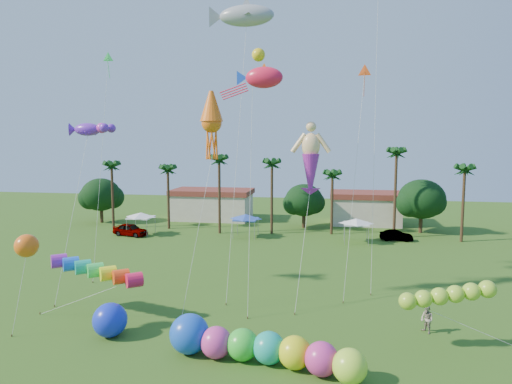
% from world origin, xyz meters
% --- Properties ---
extents(tree_line, '(69.46, 8.91, 11.00)m').
position_xyz_m(tree_line, '(3.57, 44.00, 4.28)').
color(tree_line, '#3A2819').
rests_on(tree_line, ground).
extents(buildings_row, '(35.00, 7.00, 4.00)m').
position_xyz_m(buildings_row, '(-3.09, 50.00, 2.00)').
color(buildings_row, beige).
rests_on(buildings_row, ground).
extents(tent_row, '(31.00, 4.00, 0.60)m').
position_xyz_m(tent_row, '(-6.00, 36.33, 2.75)').
color(tent_row, white).
rests_on(tent_row, ground).
extents(car_a, '(5.11, 3.02, 1.63)m').
position_xyz_m(car_a, '(-21.23, 35.36, 0.82)').
color(car_a, '#4C4C54').
rests_on(car_a, ground).
extents(car_b, '(4.05, 1.51, 1.32)m').
position_xyz_m(car_b, '(13.06, 38.17, 0.66)').
color(car_b, '#4C4C54').
rests_on(car_b, ground).
extents(spectator_b, '(1.06, 1.12, 1.83)m').
position_xyz_m(spectator_b, '(11.34, 9.66, 0.91)').
color(spectator_b, '#9F9385').
rests_on(spectator_b, ground).
extents(caterpillar_inflatable, '(11.47, 4.16, 2.34)m').
position_xyz_m(caterpillar_inflatable, '(1.07, 3.70, 0.98)').
color(caterpillar_inflatable, '#D93999').
rests_on(caterpillar_inflatable, ground).
extents(blue_ball, '(2.18, 2.18, 2.18)m').
position_xyz_m(blue_ball, '(-8.71, 5.67, 1.09)').
color(blue_ball, '#182EDC').
rests_on(blue_ball, ground).
extents(rainbow_tube, '(9.08, 4.46, 3.48)m').
position_xyz_m(rainbow_tube, '(-10.07, 8.23, 2.96)').
color(rainbow_tube, '#ED1A4B').
rests_on(rainbow_tube, ground).
extents(green_worm, '(9.84, 1.60, 3.61)m').
position_xyz_m(green_worm, '(9.66, 6.98, 2.98)').
color(green_worm, '#9CD32E').
rests_on(green_worm, ground).
extents(orange_ball_kite, '(2.15, 1.85, 6.64)m').
position_xyz_m(orange_ball_kite, '(-13.73, 4.87, 5.90)').
color(orange_ball_kite, orange).
rests_on(orange_ball_kite, ground).
extents(merman_kite, '(2.33, 5.16, 13.46)m').
position_xyz_m(merman_kite, '(3.38, 15.63, 10.71)').
color(merman_kite, '#F9CB8D').
rests_on(merman_kite, ground).
extents(fish_kite, '(4.34, 5.23, 18.12)m').
position_xyz_m(fish_kite, '(-0.14, 14.44, 17.22)').
color(fish_kite, '#F81B3F').
rests_on(fish_kite, ground).
extents(shark_kite, '(6.51, 7.66, 23.93)m').
position_xyz_m(shark_kite, '(-2.22, 18.26, 22.82)').
color(shark_kite, '#959AA3').
rests_on(shark_kite, ground).
extents(squid_kite, '(2.62, 4.50, 16.24)m').
position_xyz_m(squid_kite, '(-3.84, 12.85, 13.80)').
color(squid_kite, orange).
rests_on(squid_kite, ground).
extents(lobster_kite, '(4.28, 6.00, 14.13)m').
position_xyz_m(lobster_kite, '(-14.63, 14.16, 13.38)').
color(lobster_kite, purple).
rests_on(lobster_kite, ground).
extents(delta_kite_red, '(2.13, 5.17, 18.80)m').
position_xyz_m(delta_kite_red, '(7.52, 19.19, 17.88)').
color(delta_kite_red, '#D64C17').
rests_on(delta_kite_red, ground).
extents(delta_kite_green, '(1.10, 3.69, 20.49)m').
position_xyz_m(delta_kite_green, '(-15.22, 19.13, 19.45)').
color(delta_kite_green, '#38F161').
rests_on(delta_kite_green, ground).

